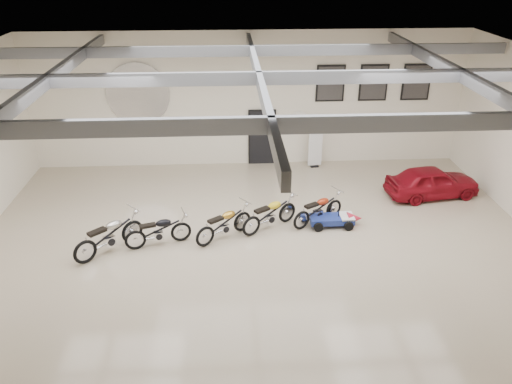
{
  "coord_description": "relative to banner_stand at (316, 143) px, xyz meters",
  "views": [
    {
      "loc": [
        -0.76,
        -11.93,
        7.61
      ],
      "look_at": [
        0.0,
        1.2,
        1.1
      ],
      "focal_mm": 35.0,
      "sensor_mm": 36.0,
      "label": 1
    }
  ],
  "objects": [
    {
      "name": "motorcycle_yellow",
      "position": [
        -2.1,
        -4.56,
        -0.46
      ],
      "size": [
        1.94,
        1.58,
        1.01
      ],
      "primitive_type": null,
      "rotation": [
        0.0,
        0.0,
        0.59
      ],
      "color": "silver",
      "rests_on": "floor"
    },
    {
      "name": "poster_right",
      "position": [
        3.71,
        0.46,
        2.14
      ],
      "size": [
        1.05,
        0.08,
        1.35
      ],
      "primitive_type": null,
      "color": "black",
      "rests_on": "back_wall"
    },
    {
      "name": "floor",
      "position": [
        -2.49,
        -5.5,
        -0.96
      ],
      "size": [
        16.0,
        12.0,
        0.01
      ],
      "primitive_type": "cube",
      "color": "tan",
      "rests_on": "ground"
    },
    {
      "name": "back_wall",
      "position": [
        -2.49,
        0.5,
        1.54
      ],
      "size": [
        16.0,
        0.02,
        5.0
      ],
      "primitive_type": "cube",
      "color": "#F0E6CF",
      "rests_on": "floor"
    },
    {
      "name": "ceiling",
      "position": [
        -2.49,
        -5.5,
        4.04
      ],
      "size": [
        16.0,
        12.0,
        0.01
      ],
      "primitive_type": "cube",
      "color": "gray",
      "rests_on": "back_wall"
    },
    {
      "name": "vintage_car",
      "position": [
        3.51,
        -2.72,
        -0.43
      ],
      "size": [
        1.7,
        3.25,
        1.06
      ],
      "primitive_type": "imported",
      "rotation": [
        0.0,
        0.0,
        1.72
      ],
      "color": "maroon",
      "rests_on": "floor"
    },
    {
      "name": "motorcycle_silver",
      "position": [
        -6.59,
        -5.58,
        -0.42
      ],
      "size": [
        1.97,
        1.89,
        1.08
      ],
      "primitive_type": null,
      "rotation": [
        0.0,
        0.0,
        0.74
      ],
      "color": "silver",
      "rests_on": "floor"
    },
    {
      "name": "oil_sign",
      "position": [
        -0.59,
        0.45,
        0.74
      ],
      "size": [
        0.72,
        0.1,
        0.72
      ],
      "primitive_type": null,
      "color": "white",
      "rests_on": "back_wall"
    },
    {
      "name": "poster_left",
      "position": [
        0.51,
        0.46,
        2.14
      ],
      "size": [
        1.05,
        0.08,
        1.35
      ],
      "primitive_type": null,
      "color": "black",
      "rests_on": "back_wall"
    },
    {
      "name": "door",
      "position": [
        -1.99,
        0.45,
        0.09
      ],
      "size": [
        0.92,
        0.08,
        2.1
      ],
      "primitive_type": "cube",
      "color": "black",
      "rests_on": "back_wall"
    },
    {
      "name": "logo_plaque",
      "position": [
        -6.49,
        0.45,
        1.84
      ],
      "size": [
        2.3,
        0.06,
        1.16
      ],
      "primitive_type": null,
      "color": "silver",
      "rests_on": "back_wall"
    },
    {
      "name": "motorcycle_gold",
      "position": [
        -3.45,
        -5.03,
        -0.47
      ],
      "size": [
        1.87,
        1.6,
        0.98
      ],
      "primitive_type": null,
      "rotation": [
        0.0,
        0.0,
        0.64
      ],
      "color": "silver",
      "rests_on": "floor"
    },
    {
      "name": "motorcycle_black",
      "position": [
        -5.29,
        -5.3,
        -0.48
      ],
      "size": [
        1.92,
        1.08,
        0.95
      ],
      "primitive_type": null,
      "rotation": [
        0.0,
        0.0,
        0.3
      ],
      "color": "silver",
      "rests_on": "floor"
    },
    {
      "name": "motorcycle_red",
      "position": [
        -0.61,
        -4.31,
        -0.48
      ],
      "size": [
        1.86,
        1.44,
        0.95
      ],
      "primitive_type": null,
      "rotation": [
        0.0,
        0.0,
        0.55
      ],
      "color": "silver",
      "rests_on": "floor"
    },
    {
      "name": "ceiling_beams",
      "position": [
        -2.49,
        -5.5,
        3.79
      ],
      "size": [
        15.8,
        11.8,
        0.32
      ],
      "primitive_type": null,
      "color": "slate",
      "rests_on": "ceiling"
    },
    {
      "name": "poster_mid",
      "position": [
        2.11,
        0.46,
        2.14
      ],
      "size": [
        1.05,
        0.08,
        1.35
      ],
      "primitive_type": null,
      "color": "black",
      "rests_on": "back_wall"
    },
    {
      "name": "go_kart",
      "position": [
        -0.08,
        -4.5,
        -0.67
      ],
      "size": [
        1.62,
        0.74,
        0.59
      ],
      "primitive_type": null,
      "rotation": [
        0.0,
        0.0,
        0.01
      ],
      "color": "navy",
      "rests_on": "floor"
    },
    {
      "name": "banner_stand",
      "position": [
        0.0,
        0.0,
        0.0
      ],
      "size": [
        0.54,
        0.27,
        1.92
      ],
      "primitive_type": null,
      "rotation": [
        0.0,
        0.0,
        0.11
      ],
      "color": "white",
      "rests_on": "floor"
    }
  ]
}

